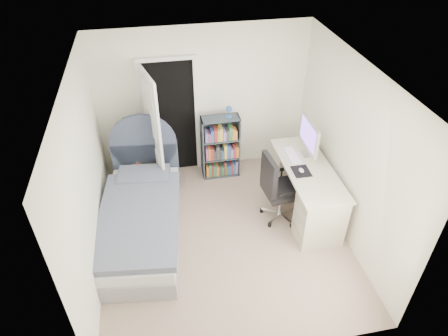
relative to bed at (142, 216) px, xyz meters
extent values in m
cube|color=gray|center=(1.14, -0.31, -0.34)|extent=(3.40, 3.60, 0.05)
cube|color=white|center=(1.14, -0.31, 2.21)|extent=(3.40, 3.60, 0.05)
cube|color=white|center=(1.14, 1.52, 0.94)|extent=(3.40, 0.05, 2.50)
cube|color=white|center=(1.14, -2.13, 0.94)|extent=(3.40, 0.05, 2.50)
cube|color=white|center=(-0.58, -0.31, 0.94)|extent=(0.05, 3.60, 2.50)
cube|color=white|center=(2.87, -0.31, 0.94)|extent=(0.05, 3.60, 2.50)
cube|color=black|center=(0.59, 1.49, 0.69)|extent=(0.80, 0.01, 2.00)
cube|color=white|center=(0.16, 1.46, 0.69)|extent=(0.06, 0.06, 2.00)
cube|color=white|center=(1.02, 1.46, 0.69)|extent=(0.06, 0.06, 2.00)
cube|color=white|center=(0.59, 1.46, 1.72)|extent=(0.92, 0.06, 0.06)
cube|color=white|center=(0.29, 1.07, 0.69)|extent=(0.24, 0.79, 2.00)
cube|color=gray|center=(-0.01, -0.11, -0.17)|extent=(1.28, 2.29, 0.28)
cube|color=silver|center=(-0.01, -0.11, 0.05)|extent=(1.26, 2.24, 0.17)
cube|color=slate|center=(-0.03, -0.22, 0.18)|extent=(1.29, 1.97, 0.11)
cube|color=slate|center=(0.08, 0.67, 0.20)|extent=(0.82, 0.52, 0.13)
cube|color=#394258|center=(0.12, 1.02, 0.12)|extent=(1.04, 0.19, 0.87)
cylinder|color=#394258|center=(0.12, 1.02, 0.56)|extent=(1.04, 0.19, 1.04)
cylinder|color=tan|center=(-0.08, 0.93, -0.06)|extent=(0.04, 0.04, 0.51)
cylinder|color=tan|center=(-0.08, 1.28, -0.06)|extent=(0.04, 0.04, 0.51)
cylinder|color=tan|center=(0.27, 0.93, -0.06)|extent=(0.04, 0.04, 0.51)
cylinder|color=tan|center=(0.27, 1.28, -0.06)|extent=(0.04, 0.04, 0.51)
cube|color=tan|center=(0.10, 1.11, 0.18)|extent=(0.41, 0.41, 0.03)
cube|color=tan|center=(0.10, 1.11, -0.14)|extent=(0.37, 0.37, 0.02)
cube|color=#B24C33|center=(0.05, 1.11, 0.21)|extent=(0.16, 0.23, 0.03)
cube|color=#3F598C|center=(0.05, 1.11, 0.24)|extent=(0.15, 0.22, 0.03)
cube|color=#D8CC7F|center=(0.05, 1.11, 0.27)|extent=(0.14, 0.20, 0.03)
cylinder|color=silver|center=(0.27, 1.03, -0.31)|extent=(0.19, 0.19, 0.02)
cylinder|color=silver|center=(0.27, 1.03, 0.35)|extent=(0.02, 0.02, 1.30)
sphere|color=silver|center=(0.33, 0.99, 0.97)|extent=(0.08, 0.08, 0.08)
cube|color=#353F48|center=(1.06, 1.17, 0.24)|extent=(0.02, 0.27, 1.11)
cube|color=#353F48|center=(1.66, 1.17, 0.24)|extent=(0.02, 0.27, 1.11)
cube|color=#353F48|center=(1.36, 1.17, 0.79)|extent=(0.62, 0.27, 0.02)
cube|color=#353F48|center=(1.36, 1.17, -0.30)|extent=(0.62, 0.27, 0.02)
cube|color=#353F48|center=(1.36, 1.30, 0.24)|extent=(0.62, 0.01, 1.11)
cube|color=#353F48|center=(1.36, 1.17, 0.04)|extent=(0.58, 0.25, 0.02)
cube|color=#353F48|center=(1.36, 1.17, 0.40)|extent=(0.58, 0.25, 0.02)
cylinder|color=#2554A2|center=(1.49, 1.17, 0.81)|extent=(0.11, 0.11, 0.02)
cylinder|color=silver|center=(1.49, 1.17, 0.88)|extent=(0.01, 0.01, 0.14)
sphere|color=#2554A2|center=(1.49, 1.14, 0.96)|extent=(0.10, 0.10, 0.10)
cube|color=orange|center=(1.12, 1.15, -0.18)|extent=(0.04, 0.19, 0.21)
cube|color=#337F4C|center=(1.17, 1.15, -0.18)|extent=(0.04, 0.19, 0.22)
cube|color=#B23333|center=(1.21, 1.15, -0.18)|extent=(0.03, 0.19, 0.22)
cube|color=#337F4C|center=(1.25, 1.15, -0.18)|extent=(0.04, 0.19, 0.21)
cube|color=orange|center=(1.30, 1.15, -0.20)|extent=(0.04, 0.19, 0.17)
cube|color=#3F3F3F|center=(1.34, 1.15, -0.20)|extent=(0.04, 0.19, 0.17)
cube|color=#337F4C|center=(1.39, 1.15, -0.20)|extent=(0.04, 0.19, 0.17)
cube|color=#B23333|center=(1.42, 1.15, -0.17)|extent=(0.03, 0.19, 0.24)
cube|color=#337F4C|center=(1.46, 1.15, -0.20)|extent=(0.03, 0.19, 0.16)
cube|color=#335999|center=(1.50, 1.15, -0.20)|extent=(0.05, 0.19, 0.17)
cube|color=#B23333|center=(1.54, 1.15, -0.19)|extent=(0.02, 0.19, 0.20)
cube|color=#335999|center=(1.58, 1.15, -0.19)|extent=(0.04, 0.19, 0.20)
cube|color=#7F72B2|center=(1.62, 1.15, -0.17)|extent=(0.03, 0.19, 0.24)
cube|color=#994C7F|center=(1.12, 1.15, 0.18)|extent=(0.04, 0.19, 0.23)
cube|color=orange|center=(1.16, 1.15, 0.18)|extent=(0.04, 0.19, 0.23)
cube|color=#B23333|center=(1.21, 1.15, 0.17)|extent=(0.05, 0.19, 0.21)
cube|color=#3F3F3F|center=(1.25, 1.15, 0.15)|extent=(0.03, 0.19, 0.18)
cube|color=#3F3F3F|center=(1.30, 1.15, 0.18)|extent=(0.05, 0.19, 0.25)
cube|color=#3F3F3F|center=(1.35, 1.15, 0.14)|extent=(0.03, 0.19, 0.17)
cube|color=#335999|center=(1.38, 1.15, 0.13)|extent=(0.04, 0.19, 0.15)
cube|color=#D8BF4C|center=(1.43, 1.15, 0.19)|extent=(0.05, 0.19, 0.25)
cube|color=#335999|center=(1.48, 1.15, 0.18)|extent=(0.04, 0.19, 0.23)
cube|color=#7F72B2|center=(1.54, 1.15, 0.14)|extent=(0.05, 0.19, 0.16)
cube|color=#B23333|center=(1.59, 1.15, 0.16)|extent=(0.04, 0.19, 0.19)
cube|color=orange|center=(1.63, 1.15, 0.16)|extent=(0.05, 0.19, 0.19)
cube|color=#7F72B2|center=(1.12, 1.15, 0.50)|extent=(0.05, 0.19, 0.16)
cube|color=#994C7F|center=(1.17, 1.15, 0.49)|extent=(0.04, 0.19, 0.15)
cube|color=#335999|center=(1.21, 1.15, 0.52)|extent=(0.05, 0.19, 0.20)
cube|color=#B23333|center=(1.27, 1.15, 0.52)|extent=(0.05, 0.19, 0.21)
cube|color=#D8BF4C|center=(1.31, 1.15, 0.52)|extent=(0.02, 0.19, 0.21)
cube|color=#D8BF4C|center=(1.36, 1.15, 0.53)|extent=(0.05, 0.19, 0.23)
cube|color=#7F72B2|center=(1.41, 1.15, 0.50)|extent=(0.05, 0.19, 0.16)
cube|color=#3F3F3F|center=(1.46, 1.15, 0.51)|extent=(0.03, 0.19, 0.19)
cube|color=#337F4C|center=(1.51, 1.15, 0.53)|extent=(0.05, 0.19, 0.22)
cube|color=orange|center=(1.56, 1.15, 0.52)|extent=(0.03, 0.19, 0.20)
cube|color=orange|center=(1.60, 1.15, 0.50)|extent=(0.04, 0.19, 0.16)
cube|color=beige|center=(2.44, 0.01, 0.49)|extent=(0.67, 1.68, 0.03)
cube|color=beige|center=(2.44, -0.58, 0.08)|extent=(0.62, 0.45, 0.79)
cube|color=beige|center=(2.44, 0.60, 0.08)|extent=(0.62, 0.45, 0.79)
cube|color=silver|center=(2.56, 0.35, 0.51)|extent=(0.18, 0.18, 0.01)
cube|color=silver|center=(2.59, 0.35, 0.64)|extent=(0.03, 0.07, 0.25)
cube|color=silver|center=(2.53, 0.35, 0.84)|extent=(0.05, 0.63, 0.45)
cube|color=#8A5DE2|center=(2.51, 0.35, 0.86)|extent=(0.00, 0.56, 0.36)
cube|color=white|center=(2.31, 0.35, 0.51)|extent=(0.15, 0.45, 0.02)
cube|color=black|center=(2.31, -0.05, 0.51)|extent=(0.25, 0.29, 0.00)
ellipsoid|color=white|center=(2.31, -0.05, 0.52)|extent=(0.07, 0.11, 0.03)
cube|color=silver|center=(2.19, -0.04, -0.25)|extent=(0.29, 0.07, 0.03)
cylinder|color=black|center=(2.33, -0.02, -0.28)|extent=(0.06, 0.06, 0.06)
cube|color=silver|center=(2.08, 0.08, -0.25)|extent=(0.10, 0.29, 0.03)
cylinder|color=black|center=(2.11, 0.22, -0.28)|extent=(0.06, 0.06, 0.06)
cube|color=silver|center=(1.93, 0.02, -0.25)|extent=(0.27, 0.18, 0.03)
cylinder|color=black|center=(1.81, 0.09, -0.28)|extent=(0.06, 0.06, 0.06)
cube|color=silver|center=(1.95, -0.15, -0.25)|extent=(0.24, 0.22, 0.03)
cylinder|color=black|center=(1.84, -0.24, -0.28)|extent=(0.06, 0.06, 0.06)
cube|color=silver|center=(2.11, -0.18, -0.25)|extent=(0.16, 0.28, 0.03)
cylinder|color=black|center=(2.16, -0.31, -0.28)|extent=(0.06, 0.06, 0.06)
cylinder|color=silver|center=(2.05, -0.05, -0.04)|extent=(0.06, 0.06, 0.43)
cube|color=black|center=(2.05, -0.05, 0.20)|extent=(0.54, 0.54, 0.09)
cube|color=black|center=(1.82, -0.08, 0.53)|extent=(0.12, 0.46, 0.57)
cube|color=black|center=(2.06, -0.32, 0.37)|extent=(0.31, 0.07, 0.03)
cube|color=black|center=(2.00, 0.21, 0.37)|extent=(0.31, 0.07, 0.03)
camera|label=1|loc=(0.38, -4.28, 3.94)|focal=32.00mm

